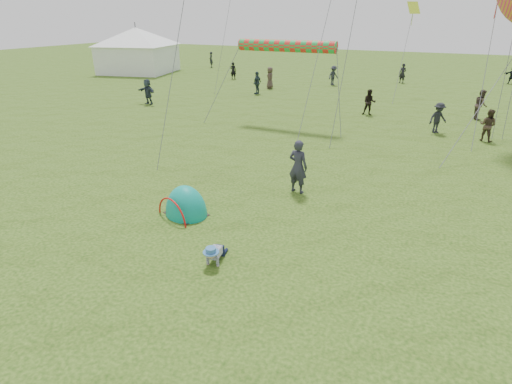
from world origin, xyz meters
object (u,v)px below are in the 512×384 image
at_px(event_marquee, 138,49).
at_px(popup_tent, 187,214).
at_px(standing_adult, 298,167).
at_px(crawling_toddler, 214,253).

bearing_deg(event_marquee, popup_tent, -60.85).
bearing_deg(standing_adult, crawling_toddler, 94.88).
bearing_deg(crawling_toddler, standing_adult, 77.36).
distance_m(crawling_toddler, popup_tent, 3.00).
height_order(popup_tent, standing_adult, standing_adult).
xyz_separation_m(crawling_toddler, standing_adult, (0.37, 5.19, 0.69)).
xyz_separation_m(crawling_toddler, event_marquee, (-26.85, 28.76, 2.22)).
distance_m(crawling_toddler, standing_adult, 5.24).
height_order(crawling_toddler, standing_adult, standing_adult).
bearing_deg(crawling_toddler, event_marquee, 124.51).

